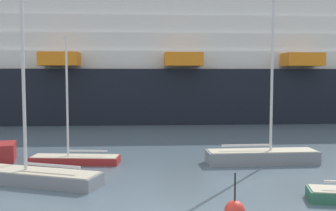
# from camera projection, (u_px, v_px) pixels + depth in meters

# --- Properties ---
(sailboat_0) EXTENTS (6.88, 3.43, 9.40)m
(sailboat_0) POSITION_uv_depth(u_px,v_px,m) (35.00, 174.00, 19.46)
(sailboat_0) COLOR gray
(sailboat_0) RESTS_ON ground_plane
(sailboat_2) EXTENTS (6.81, 2.33, 12.76)m
(sailboat_2) POSITION_uv_depth(u_px,v_px,m) (262.00, 153.00, 23.93)
(sailboat_2) COLOR gray
(sailboat_2) RESTS_ON ground_plane
(sailboat_3) EXTENTS (5.37, 1.60, 7.60)m
(sailboat_3) POSITION_uv_depth(u_px,v_px,m) (75.00, 158.00, 23.95)
(sailboat_3) COLOR maroon
(sailboat_3) RESTS_ON ground_plane
(channel_buoy_0) EXTENTS (0.75, 0.75, 1.78)m
(channel_buoy_0) POSITION_uv_depth(u_px,v_px,m) (235.00, 211.00, 14.46)
(channel_buoy_0) COLOR red
(channel_buoy_0) RESTS_ON ground_plane
(cruise_ship) EXTENTS (110.35, 23.80, 21.35)m
(cruise_ship) POSITION_uv_depth(u_px,v_px,m) (124.00, 63.00, 49.27)
(cruise_ship) COLOR black
(cruise_ship) RESTS_ON ground_plane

